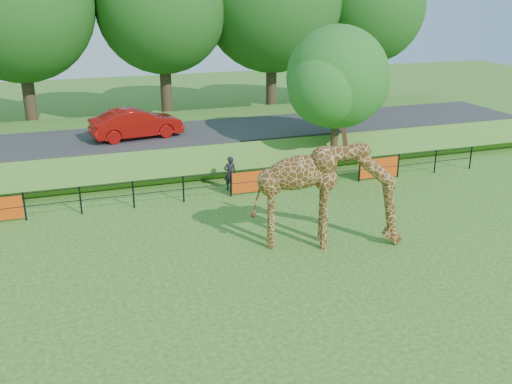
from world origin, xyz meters
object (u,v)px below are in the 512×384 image
at_px(giraffe, 329,195).
at_px(tree_east, 339,81).
at_px(visitor, 230,173).
at_px(car_red, 136,123).

height_order(giraffe, tree_east, tree_east).
bearing_deg(visitor, giraffe, 106.23).
height_order(giraffe, visitor, giraffe).
distance_m(giraffe, tree_east, 8.60).
distance_m(giraffe, visitor, 6.69).
bearing_deg(car_red, tree_east, -124.24).
xyz_separation_m(giraffe, visitor, (-1.48, 6.44, -1.05)).
relative_size(giraffe, visitor, 3.37).
relative_size(visitor, tree_east, 0.22).
distance_m(car_red, visitor, 5.94).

